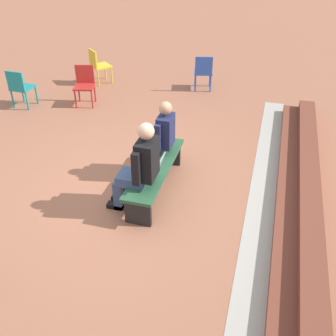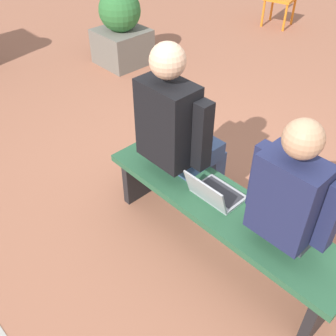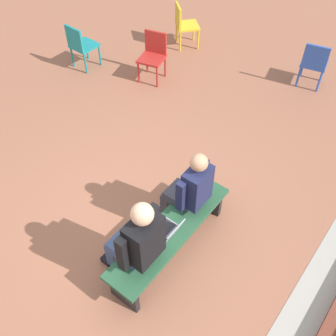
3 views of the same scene
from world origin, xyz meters
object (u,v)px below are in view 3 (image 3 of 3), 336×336
at_px(bench, 170,234).
at_px(laptop, 168,231).
at_px(plastic_chair_near_bench_left, 81,44).
at_px(person_student, 189,189).
at_px(plastic_chair_far_left, 153,54).
at_px(person_adult, 136,241).
at_px(plastic_chair_foreground, 314,62).
at_px(plastic_chair_by_pillar, 184,23).

xyz_separation_m(bench, laptop, (0.06, 0.01, 0.15)).
relative_size(bench, plastic_chair_near_bench_left, 2.14).
xyz_separation_m(person_student, plastic_chair_far_left, (-2.27, -2.38, -0.22)).
bearing_deg(person_adult, plastic_chair_foreground, -179.53).
height_order(person_student, laptop, person_student).
distance_m(bench, plastic_chair_by_pillar, 4.75).
height_order(bench, plastic_chair_by_pillar, plastic_chair_by_pillar).
bearing_deg(bench, person_adult, -8.48).
relative_size(plastic_chair_far_left, plastic_chair_near_bench_left, 1.00).
xyz_separation_m(person_adult, laptop, (-0.41, 0.08, -0.24)).
bearing_deg(bench, laptop, 10.54).
bearing_deg(plastic_chair_foreground, plastic_chair_far_left, -57.97).
height_order(plastic_chair_far_left, plastic_chair_near_bench_left, same).
bearing_deg(plastic_chair_near_bench_left, plastic_chair_foreground, 119.44).
xyz_separation_m(bench, plastic_chair_near_bench_left, (-2.15, -3.69, 0.13)).
relative_size(person_adult, plastic_chair_far_left, 1.66).
distance_m(person_student, laptop, 0.55).
bearing_deg(person_student, plastic_chair_near_bench_left, -115.31).
bearing_deg(person_adult, plastic_chair_by_pillar, -149.32).
relative_size(person_adult, plastic_chair_near_bench_left, 1.66).
distance_m(bench, person_student, 0.56).
bearing_deg(person_student, plastic_chair_by_pillar, -143.14).
bearing_deg(plastic_chair_near_bench_left, person_adult, 54.06).
relative_size(person_student, plastic_chair_far_left, 1.54).
distance_m(plastic_chair_by_pillar, plastic_chair_near_bench_left, 2.04).
relative_size(person_student, plastic_chair_near_bench_left, 1.54).
bearing_deg(plastic_chair_foreground, plastic_chair_by_pillar, -84.46).
height_order(laptop, plastic_chair_by_pillar, plastic_chair_by_pillar).
height_order(plastic_chair_foreground, plastic_chair_far_left, same).
bearing_deg(person_student, bench, 8.39).
height_order(person_student, plastic_chair_by_pillar, person_student).
bearing_deg(plastic_chair_by_pillar, bench, 34.31).
distance_m(person_adult, laptop, 0.48).
bearing_deg(plastic_chair_by_pillar, laptop, 33.99).
bearing_deg(person_student, plastic_chair_foreground, -179.33).
height_order(plastic_chair_far_left, plastic_chair_by_pillar, same).
distance_m(plastic_chair_far_left, plastic_chair_near_bench_left, 1.36).
xyz_separation_m(person_student, person_adult, (0.91, -0.01, 0.04)).
xyz_separation_m(person_student, laptop, (0.50, 0.08, -0.20)).
height_order(bench, plastic_chair_foreground, plastic_chair_foreground).
relative_size(person_student, plastic_chair_foreground, 1.54).
xyz_separation_m(person_adult, plastic_chair_near_bench_left, (-2.62, -3.62, -0.26)).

